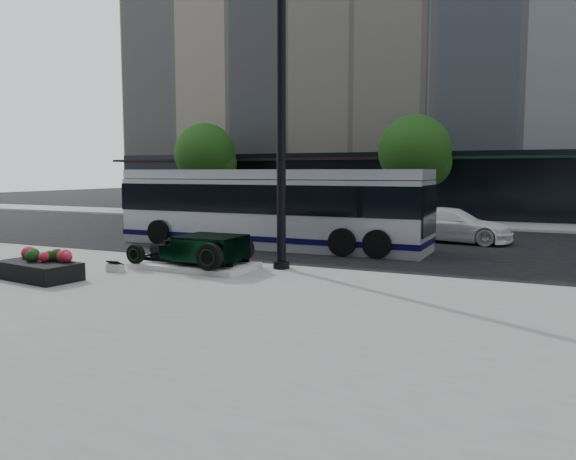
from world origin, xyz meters
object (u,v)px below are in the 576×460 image
at_px(lamppost, 281,129).
at_px(transit_bus, 270,207).
at_px(white_sedan, 451,225).
at_px(hot_rod, 204,249).
at_px(flower_planter, 38,269).

bearing_deg(lamppost, transit_bus, 119.88).
bearing_deg(white_sedan, lamppost, 166.20).
xyz_separation_m(hot_rod, white_sedan, (5.21, 10.19, -0.01)).
bearing_deg(hot_rod, flower_planter, -134.66).
distance_m(hot_rod, white_sedan, 11.44).
distance_m(hot_rod, transit_bus, 6.03).
xyz_separation_m(transit_bus, white_sedan, (6.11, 4.28, -0.79)).
height_order(lamppost, transit_bus, lamppost).
xyz_separation_m(hot_rod, transit_bus, (-0.90, 5.91, 0.79)).
relative_size(hot_rod, transit_bus, 0.27).
xyz_separation_m(hot_rod, lamppost, (1.92, 1.00, 3.33)).
bearing_deg(white_sedan, flower_planter, 154.04).
relative_size(hot_rod, white_sedan, 0.68).
distance_m(flower_planter, transit_bus, 9.27).
xyz_separation_m(hot_rod, flower_planter, (-3.01, -3.05, -0.31)).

